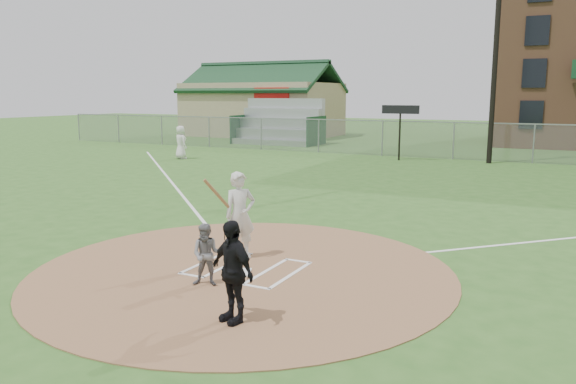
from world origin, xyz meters
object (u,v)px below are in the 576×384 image
at_px(home_plate, 238,272).
at_px(catcher, 207,255).
at_px(umpire, 232,271).
at_px(batter_at_plate, 240,215).
at_px(ondeck_player, 181,142).

bearing_deg(home_plate, catcher, -99.23).
distance_m(umpire, batter_at_plate, 3.43).
xyz_separation_m(umpire, ondeck_player, (-14.55, 17.74, 0.08)).
bearing_deg(catcher, home_plate, 59.34).
xyz_separation_m(home_plate, catcher, (-0.14, -0.86, 0.56)).
height_order(ondeck_player, batter_at_plate, batter_at_plate).
height_order(catcher, batter_at_plate, batter_at_plate).
bearing_deg(batter_at_plate, umpire, -60.44).
bearing_deg(catcher, ondeck_player, 107.24).
bearing_deg(home_plate, ondeck_player, 130.47).
height_order(home_plate, batter_at_plate, batter_at_plate).
distance_m(ondeck_player, batter_at_plate, 19.57).
xyz_separation_m(catcher, batter_at_plate, (-0.38, 1.78, 0.36)).
bearing_deg(batter_at_plate, ondeck_player, 131.07).
height_order(home_plate, umpire, umpire).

